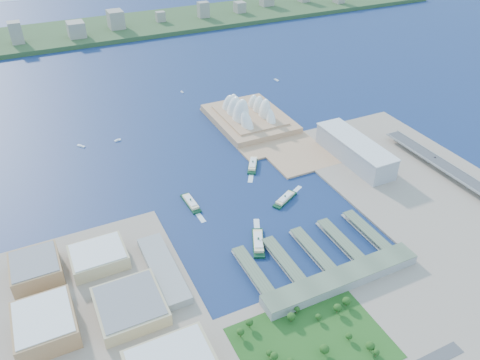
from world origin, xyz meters
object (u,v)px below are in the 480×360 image
ferry_d (285,198)px  car_c (435,157)px  ferry_b (253,163)px  opera_house (250,107)px  ferry_c (258,241)px  ferry_a (191,202)px  toaster_building (355,150)px

ferry_d → car_c: size_ratio=11.72×
ferry_d → car_c: car_c is taller
ferry_b → car_c: 292.25m
opera_house → ferry_b: 158.05m
car_c → opera_house: bearing=-53.2°
ferry_d → car_c: 265.74m
opera_house → car_c: bearing=-53.2°
opera_house → ferry_b: bearing=-114.7°
ferry_c → ferry_d: 102.53m
ferry_c → car_c: bearing=-147.9°
opera_house → ferry_d: (-65.67, -245.05, -27.40)m
car_c → ferry_b: bearing=-25.3°
ferry_a → toaster_building: bearing=-3.4°
car_c → ferry_a: bearing=-10.5°
ferry_b → ferry_d: (-0.60, -103.59, -0.27)m
car_c → ferry_d: bearing=-4.6°
ferry_b → ferry_c: ferry_c is taller
ferry_a → ferry_b: 137.34m
toaster_building → ferry_a: bearing=178.8°
toaster_building → ferry_d: size_ratio=3.19×
ferry_a → ferry_c: size_ratio=0.90×
toaster_building → ferry_b: size_ratio=3.01×
ferry_b → ferry_d: ferry_b is taller
toaster_building → ferry_a: (-282.00, 6.09, -15.77)m
opera_house → car_c: opera_house is taller
opera_house → car_c: (199.00, -266.21, -16.55)m
opera_house → ferry_c: 344.00m
toaster_building → ferry_d: 162.84m
ferry_b → car_c: car_c is taller
ferry_c → car_c: 346.02m
opera_house → ferry_a: opera_house is taller
toaster_building → car_c: size_ratio=37.35×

